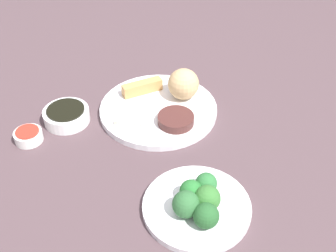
# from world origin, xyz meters

# --- Properties ---
(tabletop) EXTENTS (2.20, 2.20, 0.02)m
(tabletop) POSITION_xyz_m (0.00, 0.00, 0.01)
(tabletop) COLOR #4D3A3F
(tabletop) RESTS_ON ground
(main_plate) EXTENTS (0.29, 0.29, 0.02)m
(main_plate) POSITION_xyz_m (-0.01, -0.05, 0.03)
(main_plate) COLOR white
(main_plate) RESTS_ON tabletop
(rice_scoop) EXTENTS (0.08, 0.08, 0.08)m
(rice_scoop) POSITION_xyz_m (-0.08, -0.08, 0.08)
(rice_scoop) COLOR tan
(rice_scoop) RESTS_ON main_plate
(spring_roll) EXTENTS (0.11, 0.05, 0.03)m
(spring_roll) POSITION_xyz_m (0.01, -0.12, 0.05)
(spring_roll) COLOR tan
(spring_roll) RESTS_ON main_plate
(crab_rangoon_wonton) EXTENTS (0.09, 0.09, 0.01)m
(crab_rangoon_wonton) POSITION_xyz_m (0.06, -0.02, 0.04)
(crab_rangoon_wonton) COLOR beige
(crab_rangoon_wonton) RESTS_ON main_plate
(stir_fry_heap) EXTENTS (0.09, 0.09, 0.02)m
(stir_fry_heap) POSITION_xyz_m (-0.04, 0.02, 0.05)
(stir_fry_heap) COLOR #4B2623
(stir_fry_heap) RESTS_ON main_plate
(broccoli_plate) EXTENTS (0.21, 0.21, 0.01)m
(broccoli_plate) POSITION_xyz_m (-0.02, 0.27, 0.03)
(broccoli_plate) COLOR white
(broccoli_plate) RESTS_ON tabletop
(broccoli_floret_0) EXTENTS (0.05, 0.05, 0.05)m
(broccoli_floret_0) POSITION_xyz_m (-0.03, 0.28, 0.06)
(broccoli_floret_0) COLOR #34702F
(broccoli_floret_0) RESTS_ON broccoli_plate
(broccoli_floret_1) EXTENTS (0.05, 0.05, 0.05)m
(broccoli_floret_1) POSITION_xyz_m (0.01, 0.28, 0.06)
(broccoli_floret_1) COLOR #2E6433
(broccoli_floret_1) RESTS_ON broccoli_plate
(broccoli_floret_2) EXTENTS (0.04, 0.04, 0.04)m
(broccoli_floret_2) POSITION_xyz_m (-0.04, 0.24, 0.06)
(broccoli_floret_2) COLOR #2D6E36
(broccoli_floret_2) RESTS_ON broccoli_plate
(broccoli_floret_3) EXTENTS (0.05, 0.05, 0.05)m
(broccoli_floret_3) POSITION_xyz_m (-0.02, 0.32, 0.06)
(broccoli_floret_3) COLOR #245829
(broccoli_floret_3) RESTS_ON broccoli_plate
(broccoli_floret_4) EXTENTS (0.04, 0.04, 0.04)m
(broccoli_floret_4) POSITION_xyz_m (-0.01, 0.25, 0.06)
(broccoli_floret_4) COLOR #27702F
(broccoli_floret_4) RESTS_ON broccoli_plate
(soy_sauce_bowl) EXTENTS (0.11, 0.11, 0.03)m
(soy_sauce_bowl) POSITION_xyz_m (0.21, -0.07, 0.04)
(soy_sauce_bowl) COLOR white
(soy_sauce_bowl) RESTS_ON tabletop
(soy_sauce_bowl_liquid) EXTENTS (0.09, 0.09, 0.00)m
(soy_sauce_bowl_liquid) POSITION_xyz_m (0.21, -0.07, 0.05)
(soy_sauce_bowl_liquid) COLOR black
(soy_sauce_bowl_liquid) RESTS_ON soy_sauce_bowl
(sauce_ramekin_sweet_and_sour) EXTENTS (0.06, 0.06, 0.02)m
(sauce_ramekin_sweet_and_sour) POSITION_xyz_m (0.30, -0.02, 0.03)
(sauce_ramekin_sweet_and_sour) COLOR white
(sauce_ramekin_sweet_and_sour) RESTS_ON tabletop
(sauce_ramekin_sweet_and_sour_liquid) EXTENTS (0.05, 0.05, 0.00)m
(sauce_ramekin_sweet_and_sour_liquid) POSITION_xyz_m (0.30, -0.02, 0.05)
(sauce_ramekin_sweet_and_sour_liquid) COLOR red
(sauce_ramekin_sweet_and_sour_liquid) RESTS_ON sauce_ramekin_sweet_and_sour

